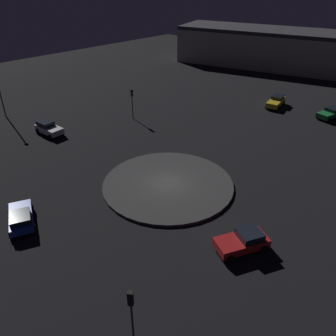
# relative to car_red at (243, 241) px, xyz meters

# --- Properties ---
(ground_plane) EXTENTS (120.49, 120.49, 0.00)m
(ground_plane) POSITION_rel_car_red_xyz_m (-2.22, -10.10, -0.79)
(ground_plane) COLOR black
(roundabout_island) EXTENTS (12.59, 12.59, 0.25)m
(roundabout_island) POSITION_rel_car_red_xyz_m (-2.22, -10.10, -0.66)
(roundabout_island) COLOR #383838
(roundabout_island) RESTS_ON ground_plane
(car_red) EXTENTS (4.33, 3.35, 1.54)m
(car_red) POSITION_rel_car_red_xyz_m (0.00, 0.00, 0.00)
(car_red) COLOR red
(car_red) RESTS_ON ground_plane
(car_silver) EXTENTS (2.30, 3.99, 1.57)m
(car_silver) POSITION_rel_car_red_xyz_m (0.05, -29.05, 0.02)
(car_silver) COLOR silver
(car_silver) RESTS_ON ground_plane
(car_blue) EXTENTS (3.22, 4.37, 1.36)m
(car_blue) POSITION_rel_car_red_xyz_m (10.40, -14.35, -0.06)
(car_blue) COLOR #1E38A5
(car_blue) RESTS_ON ground_plane
(car_green) EXTENTS (4.42, 2.56, 1.42)m
(car_green) POSITION_rel_car_red_xyz_m (-30.29, -6.24, -0.05)
(car_green) COLOR #1E7238
(car_green) RESTS_ON ground_plane
(car_yellow) EXTENTS (4.61, 2.71, 1.48)m
(car_yellow) POSITION_rel_car_red_xyz_m (-29.05, -14.02, -0.03)
(car_yellow) COLOR gold
(car_yellow) RESTS_ON ground_plane
(traffic_light_southwest) EXTENTS (0.37, 0.40, 4.14)m
(traffic_light_southwest) POSITION_rel_car_red_xyz_m (-10.62, -25.37, 2.16)
(traffic_light_southwest) COLOR #2D2D2D
(traffic_light_southwest) RESTS_ON ground_plane
(traffic_light_northeast) EXTENTS (0.39, 0.38, 4.40)m
(traffic_light_northeast) POSITION_rel_car_red_xyz_m (10.66, 0.15, 2.33)
(traffic_light_northeast) COLOR #2D2D2D
(traffic_light_northeast) RESTS_ON ground_plane
(store_building) EXTENTS (21.12, 36.91, 7.38)m
(store_building) POSITION_rel_car_red_xyz_m (-49.19, -28.66, 2.90)
(store_building) COLOR #ADA893
(store_building) RESTS_ON ground_plane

